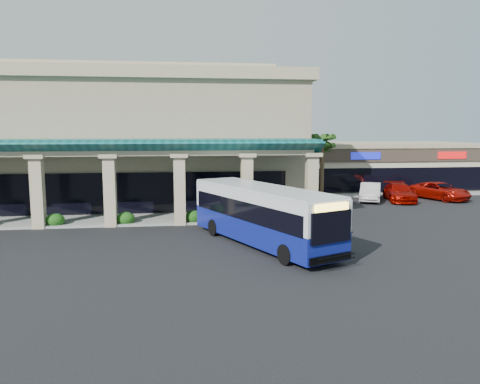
{
  "coord_description": "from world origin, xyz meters",
  "views": [
    {
      "loc": [
        -2.94,
        -25.78,
        6.27
      ],
      "look_at": [
        0.97,
        4.72,
        2.2
      ],
      "focal_mm": 35.0,
      "sensor_mm": 36.0,
      "label": 1
    }
  ],
  "objects": [
    {
      "name": "ground",
      "position": [
        0.0,
        0.0,
        0.0
      ],
      "size": [
        110.0,
        110.0,
        0.0
      ],
      "primitive_type": "plane",
      "color": "black"
    },
    {
      "name": "palm_1",
      "position": [
        9.5,
        14.0,
        2.9
      ],
      "size": [
        2.4,
        2.4,
        5.8
      ],
      "primitive_type": null,
      "color": "#1B3B0F",
      "rests_on": "ground"
    },
    {
      "name": "car_gray",
      "position": [
        20.49,
        13.76,
        0.78
      ],
      "size": [
        4.47,
        6.2,
        1.57
      ],
      "primitive_type": "imported",
      "rotation": [
        0.0,
        0.0,
        0.37
      ],
      "color": "#A80E06",
      "rests_on": "ground"
    },
    {
      "name": "palm_0",
      "position": [
        8.5,
        11.0,
        3.3
      ],
      "size": [
        2.4,
        2.4,
        6.6
      ],
      "primitive_type": null,
      "color": "#1B3B0F",
      "rests_on": "ground"
    },
    {
      "name": "main_building",
      "position": [
        -8.0,
        16.0,
        5.67
      ],
      "size": [
        30.8,
        14.8,
        11.35
      ],
      "primitive_type": null,
      "color": "tan",
      "rests_on": "ground"
    },
    {
      "name": "arcade",
      "position": [
        -8.0,
        6.8,
        2.85
      ],
      "size": [
        30.0,
        6.2,
        5.7
      ],
      "primitive_type": null,
      "color": "#0D5353",
      "rests_on": "ground"
    },
    {
      "name": "car_white",
      "position": [
        13.85,
        13.69,
        0.81
      ],
      "size": [
        3.57,
        5.18,
        1.62
      ],
      "primitive_type": "imported",
      "rotation": [
        0.0,
        0.0,
        -0.42
      ],
      "color": "silver",
      "rests_on": "ground"
    },
    {
      "name": "transit_bus",
      "position": [
        1.46,
        -1.0,
        1.61
      ],
      "size": [
        7.12,
        11.66,
        3.23
      ],
      "primitive_type": null,
      "rotation": [
        0.0,
        0.0,
        0.42
      ],
      "color": "navy",
      "rests_on": "ground"
    },
    {
      "name": "strip_mall",
      "position": [
        18.0,
        24.0,
        2.45
      ],
      "size": [
        22.5,
        12.5,
        4.9
      ],
      "primitive_type": null,
      "color": "beige",
      "rests_on": "ground"
    },
    {
      "name": "car_red",
      "position": [
        16.38,
        13.26,
        0.78
      ],
      "size": [
        3.4,
        5.75,
        1.56
      ],
      "primitive_type": "imported",
      "rotation": [
        0.0,
        0.0,
        -0.24
      ],
      "color": "#8F0700",
      "rests_on": "ground"
    },
    {
      "name": "broadleaf_tree",
      "position": [
        7.5,
        19.0,
        2.41
      ],
      "size": [
        2.6,
        2.6,
        4.81
      ],
      "primitive_type": null,
      "color": "#1A4C11",
      "rests_on": "ground"
    },
    {
      "name": "pedestrian",
      "position": [
        5.57,
        -3.21,
        0.95
      ],
      "size": [
        0.69,
        0.82,
        1.9
      ],
      "primitive_type": "imported",
      "rotation": [
        0.0,
        0.0,
        1.17
      ],
      "color": "#434460",
      "rests_on": "ground"
    }
  ]
}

